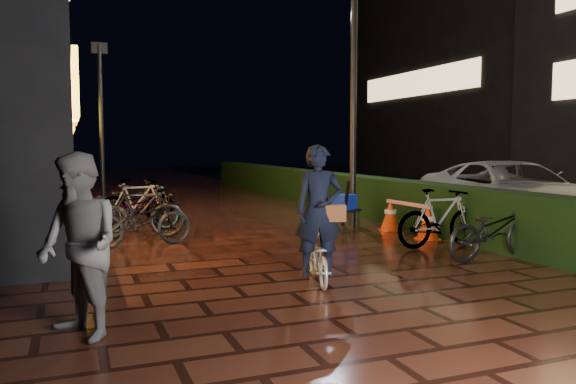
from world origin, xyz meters
name	(u,v)px	position (x,y,z in m)	size (l,w,h in m)	color
ground	(333,267)	(0.00, 0.00, 0.00)	(80.00, 80.00, 0.00)	#381911
asphalt_road	(540,207)	(9.00, 5.00, 0.00)	(11.00, 60.00, 0.01)	black
hedge	(316,188)	(3.30, 8.00, 0.50)	(0.70, 20.00, 1.00)	black
bystander_person	(79,246)	(-3.50, -1.91, 0.86)	(0.83, 0.65, 1.72)	#5C5C5F
van	(511,194)	(5.44, 2.34, 0.72)	(2.36, 5.11, 1.42)	#A5A5AA
lamp_post_hedge	(354,89)	(2.26, 3.71, 2.98)	(0.52, 0.15, 5.42)	black
lamp_post_sf	(101,117)	(-2.67, 9.86, 2.58)	(0.45, 0.13, 4.70)	black
cyclist	(318,233)	(-0.62, -0.82, 0.66)	(0.73, 1.31, 1.78)	silver
traffic_barrier	(408,219)	(2.66, 2.12, 0.32)	(0.48, 1.62, 0.65)	red
cart_assembly	(345,204)	(1.80, 3.17, 0.55)	(0.70, 0.76, 1.07)	black
parked_bikes_storefront	(136,208)	(-2.31, 4.59, 0.48)	(2.03, 4.46, 1.03)	black
parked_bikes_hedge	(468,224)	(2.48, 0.11, 0.49)	(1.88, 1.80, 1.03)	black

